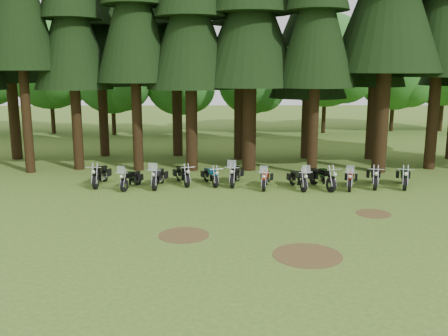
{
  "coord_description": "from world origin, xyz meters",
  "views": [
    {
      "loc": [
        -1.9,
        -18.74,
        5.78
      ],
      "look_at": [
        -1.45,
        5.0,
        1.0
      ],
      "focal_mm": 40.0,
      "sensor_mm": 36.0,
      "label": 1
    }
  ],
  "objects_px": {
    "motorcycle_8": "(322,178)",
    "motorcycle_4": "(211,176)",
    "motorcycle_1": "(131,180)",
    "motorcycle_10": "(374,177)",
    "motorcycle_11": "(404,177)",
    "motorcycle_5": "(235,175)",
    "motorcycle_9": "(351,180)",
    "motorcycle_6": "(266,179)",
    "motorcycle_7": "(298,179)",
    "motorcycle_2": "(158,178)",
    "motorcycle_0": "(100,176)",
    "motorcycle_3": "(183,175)"
  },
  "relations": [
    {
      "from": "motorcycle_2",
      "to": "motorcycle_4",
      "type": "xyz_separation_m",
      "value": [
        2.58,
        0.47,
        -0.05
      ]
    },
    {
      "from": "motorcycle_4",
      "to": "motorcycle_8",
      "type": "xyz_separation_m",
      "value": [
        5.45,
        -0.89,
        0.07
      ]
    },
    {
      "from": "motorcycle_11",
      "to": "motorcycle_8",
      "type": "bearing_deg",
      "value": -160.0
    },
    {
      "from": "motorcycle_10",
      "to": "motorcycle_11",
      "type": "bearing_deg",
      "value": 9.01
    },
    {
      "from": "motorcycle_1",
      "to": "motorcycle_8",
      "type": "height_order",
      "value": "motorcycle_1"
    },
    {
      "from": "motorcycle_8",
      "to": "motorcycle_4",
      "type": "bearing_deg",
      "value": 153.08
    },
    {
      "from": "motorcycle_3",
      "to": "motorcycle_5",
      "type": "bearing_deg",
      "value": -21.55
    },
    {
      "from": "motorcycle_6",
      "to": "motorcycle_11",
      "type": "height_order",
      "value": "motorcycle_6"
    },
    {
      "from": "motorcycle_1",
      "to": "motorcycle_5",
      "type": "height_order",
      "value": "motorcycle_5"
    },
    {
      "from": "motorcycle_1",
      "to": "motorcycle_10",
      "type": "distance_m",
      "value": 11.99
    },
    {
      "from": "motorcycle_1",
      "to": "motorcycle_5",
      "type": "bearing_deg",
      "value": 26.28
    },
    {
      "from": "motorcycle_7",
      "to": "motorcycle_1",
      "type": "bearing_deg",
      "value": 167.15
    },
    {
      "from": "motorcycle_5",
      "to": "motorcycle_11",
      "type": "height_order",
      "value": "motorcycle_5"
    },
    {
      "from": "motorcycle_8",
      "to": "motorcycle_10",
      "type": "relative_size",
      "value": 1.04
    },
    {
      "from": "motorcycle_4",
      "to": "motorcycle_10",
      "type": "xyz_separation_m",
      "value": [
        8.11,
        -0.55,
        0.04
      ]
    },
    {
      "from": "motorcycle_0",
      "to": "motorcycle_3",
      "type": "bearing_deg",
      "value": 5.39
    },
    {
      "from": "motorcycle_4",
      "to": "motorcycle_7",
      "type": "xyz_separation_m",
      "value": [
        4.27,
        -0.94,
        0.03
      ]
    },
    {
      "from": "motorcycle_9",
      "to": "motorcycle_0",
      "type": "bearing_deg",
      "value": -166.43
    },
    {
      "from": "motorcycle_6",
      "to": "motorcycle_11",
      "type": "distance_m",
      "value": 6.85
    },
    {
      "from": "motorcycle_4",
      "to": "motorcycle_5",
      "type": "relative_size",
      "value": 0.85
    },
    {
      "from": "motorcycle_2",
      "to": "motorcycle_4",
      "type": "bearing_deg",
      "value": 17.06
    },
    {
      "from": "motorcycle_1",
      "to": "motorcycle_7",
      "type": "xyz_separation_m",
      "value": [
        8.14,
        -0.18,
        0.02
      ]
    },
    {
      "from": "motorcycle_5",
      "to": "motorcycle_11",
      "type": "bearing_deg",
      "value": 6.97
    },
    {
      "from": "motorcycle_3",
      "to": "motorcycle_5",
      "type": "distance_m",
      "value": 2.65
    },
    {
      "from": "motorcycle_8",
      "to": "motorcycle_11",
      "type": "height_order",
      "value": "motorcycle_8"
    },
    {
      "from": "motorcycle_2",
      "to": "motorcycle_9",
      "type": "height_order",
      "value": "motorcycle_2"
    },
    {
      "from": "motorcycle_4",
      "to": "motorcycle_10",
      "type": "distance_m",
      "value": 8.13
    },
    {
      "from": "motorcycle_7",
      "to": "motorcycle_4",
      "type": "bearing_deg",
      "value": 156.06
    },
    {
      "from": "motorcycle_2",
      "to": "motorcycle_11",
      "type": "distance_m",
      "value": 12.13
    },
    {
      "from": "motorcycle_11",
      "to": "motorcycle_1",
      "type": "bearing_deg",
      "value": -162.72
    },
    {
      "from": "motorcycle_2",
      "to": "motorcycle_9",
      "type": "bearing_deg",
      "value": 3.75
    },
    {
      "from": "motorcycle_1",
      "to": "motorcycle_10",
      "type": "relative_size",
      "value": 0.92
    },
    {
      "from": "motorcycle_11",
      "to": "motorcycle_3",
      "type": "bearing_deg",
      "value": -167.24
    },
    {
      "from": "motorcycle_10",
      "to": "motorcycle_11",
      "type": "height_order",
      "value": "motorcycle_11"
    },
    {
      "from": "motorcycle_1",
      "to": "motorcycle_8",
      "type": "relative_size",
      "value": 0.88
    },
    {
      "from": "motorcycle_5",
      "to": "motorcycle_9",
      "type": "height_order",
      "value": "motorcycle_5"
    },
    {
      "from": "motorcycle_5",
      "to": "motorcycle_6",
      "type": "relative_size",
      "value": 1.12
    },
    {
      "from": "motorcycle_7",
      "to": "motorcycle_8",
      "type": "height_order",
      "value": "motorcycle_7"
    },
    {
      "from": "motorcycle_2",
      "to": "motorcycle_9",
      "type": "distance_m",
      "value": 9.42
    },
    {
      "from": "motorcycle_5",
      "to": "motorcycle_10",
      "type": "xyz_separation_m",
      "value": [
        6.88,
        -0.54,
        -0.02
      ]
    },
    {
      "from": "motorcycle_5",
      "to": "motorcycle_8",
      "type": "distance_m",
      "value": 4.31
    },
    {
      "from": "motorcycle_9",
      "to": "motorcycle_11",
      "type": "height_order",
      "value": "motorcycle_9"
    },
    {
      "from": "motorcycle_4",
      "to": "motorcycle_8",
      "type": "height_order",
      "value": "motorcycle_8"
    },
    {
      "from": "motorcycle_3",
      "to": "motorcycle_4",
      "type": "distance_m",
      "value": 1.42
    },
    {
      "from": "motorcycle_0",
      "to": "motorcycle_7",
      "type": "distance_m",
      "value": 9.83
    },
    {
      "from": "motorcycle_10",
      "to": "motorcycle_11",
      "type": "distance_m",
      "value": 1.44
    },
    {
      "from": "motorcycle_7",
      "to": "motorcycle_6",
      "type": "bearing_deg",
      "value": 163.1
    },
    {
      "from": "motorcycle_5",
      "to": "motorcycle_8",
      "type": "relative_size",
      "value": 1.0
    },
    {
      "from": "motorcycle_5",
      "to": "motorcycle_10",
      "type": "bearing_deg",
      "value": 7.0
    },
    {
      "from": "motorcycle_7",
      "to": "motorcycle_2",
      "type": "bearing_deg",
      "value": 164.55
    }
  ]
}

